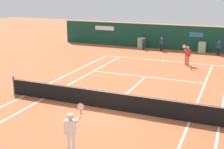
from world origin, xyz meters
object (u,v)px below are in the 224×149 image
at_px(ball_kid_centre_post, 219,47).
at_px(player_near_side, 71,130).
at_px(player_on_baseline, 187,54).
at_px(tennis_ball_mid_court, 210,89).
at_px(ball_kid_left_post, 144,43).
at_px(ball_kid_right_post, 161,43).

bearing_deg(ball_kid_centre_post, player_near_side, 86.00).
xyz_separation_m(player_on_baseline, tennis_ball_mid_court, (2.35, -5.64, -0.88)).
xyz_separation_m(player_on_baseline, player_near_side, (-1.67, -15.34, 0.05)).
relative_size(ball_kid_centre_post, tennis_ball_mid_court, 20.12).
distance_m(player_near_side, ball_kid_centre_post, 20.56).
bearing_deg(ball_kid_left_post, ball_kid_centre_post, -169.14).
xyz_separation_m(ball_kid_centre_post, tennis_ball_mid_court, (0.28, -10.52, -0.75)).
bearing_deg(player_on_baseline, ball_kid_right_post, -57.46).
bearing_deg(ball_kid_left_post, player_near_side, 110.39).
bearing_deg(player_near_side, ball_kid_centre_post, 69.36).
height_order(player_on_baseline, ball_kid_centre_post, player_on_baseline).
xyz_separation_m(player_near_side, ball_kid_right_post, (-1.59, 20.21, -0.19)).
bearing_deg(ball_kid_centre_post, player_on_baseline, 73.51).
relative_size(player_near_side, ball_kid_left_post, 1.49).
bearing_deg(player_on_baseline, player_near_side, 82.56).
xyz_separation_m(player_near_side, ball_kid_left_post, (-3.39, 20.21, -0.26)).
distance_m(player_on_baseline, ball_kid_left_post, 7.03).
distance_m(player_on_baseline, ball_kid_centre_post, 5.30).
height_order(player_near_side, ball_kid_left_post, player_near_side).
bearing_deg(player_near_side, tennis_ball_mid_court, 57.33).
xyz_separation_m(player_near_side, ball_kid_centre_post, (3.74, 20.21, -0.18)).
relative_size(ball_kid_right_post, ball_kid_centre_post, 0.99).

